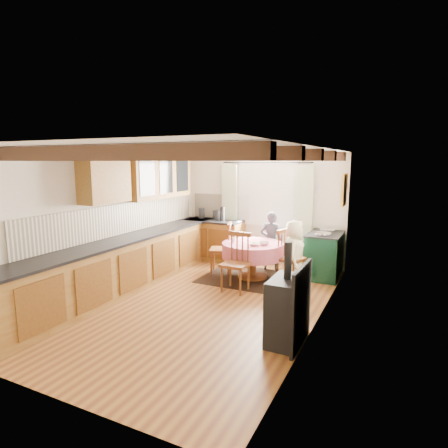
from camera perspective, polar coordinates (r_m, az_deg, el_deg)
The scene contains 41 objects.
floor at distance 6.11m, azimuth -3.34°, elevation -11.84°, with size 3.60×5.50×0.00m, color #A2692B.
ceiling at distance 5.69m, azimuth -3.57°, elevation 11.28°, with size 3.60×5.50×0.00m, color white.
wall_back at distance 8.26m, azimuth 5.90°, elevation 2.37°, with size 3.60×0.00×2.40m, color silver.
wall_front at distance 3.70m, azimuth -24.89°, elevation -7.50°, with size 3.60×0.00×2.40m, color silver.
wall_left at distance 6.83m, azimuth -16.75°, elevation 0.50°, with size 0.00×5.50×2.40m, color silver.
wall_right at distance 5.16m, azimuth 14.29°, elevation -2.23°, with size 0.00×5.50×2.40m, color silver.
beam_a at distance 4.06m, azimuth -17.73°, elevation 10.27°, with size 3.60×0.16×0.16m, color #3B2214.
beam_b at distance 4.84m, azimuth -9.46°, elevation 10.40°, with size 3.60×0.16×0.16m, color #3B2214.
beam_c at distance 5.69m, azimuth -3.56°, elevation 10.37°, with size 3.60×0.16×0.16m, color #3B2214.
beam_d at distance 6.58m, azimuth 0.77°, elevation 10.28°, with size 3.60×0.16×0.16m, color #3B2214.
beam_e at distance 7.50m, azimuth 4.06°, elevation 10.17°, with size 3.60×0.16×0.16m, color #3B2214.
splash_left at distance 7.04m, azimuth -14.99°, elevation 0.84°, with size 0.02×4.50×0.55m, color beige.
splash_back at distance 8.63m, azimuth -0.41°, elevation 2.73°, with size 1.40×0.02×0.55m, color beige.
base_cabinet_left at distance 6.79m, azimuth -14.56°, elevation -6.01°, with size 0.60×5.30×0.88m, color olive.
base_cabinet_back at distance 8.53m, azimuth -1.53°, elevation -2.53°, with size 1.30×0.60×0.88m, color olive.
worktop_left at distance 6.67m, azimuth -14.60°, elevation -2.23°, with size 0.64×5.30×0.04m, color black.
worktop_back at distance 8.43m, azimuth -1.61°, elevation 0.50°, with size 1.30×0.64×0.04m, color black.
wall_cabinet_glass at distance 7.58m, azimuth -9.91°, elevation 7.33°, with size 0.34×1.80×0.90m, color olive.
wall_cabinet_solid at distance 6.43m, azimuth -17.74°, elevation 6.19°, with size 0.34×0.90×0.70m, color olive.
window_frame at distance 8.17m, azimuth 6.57°, elevation 5.10°, with size 1.34×0.03×1.54m, color white.
window_pane at distance 8.18m, azimuth 6.58°, elevation 5.10°, with size 1.20×0.01×1.40m, color white.
curtain_left at distance 8.47m, azimuth 0.87°, elevation 1.91°, with size 0.35×0.10×2.10m, color beige.
curtain_right at distance 7.91m, azimuth 12.12°, elevation 1.15°, with size 0.35×0.10×2.10m, color beige.
curtain_rod at distance 8.07m, azimuth 6.45°, elevation 9.31°, with size 0.03×0.03×2.00m, color black.
wall_picture at distance 7.35m, azimuth 17.87°, elevation 4.99°, with size 0.04×0.50×0.60m, color gold.
wall_plate at distance 7.89m, azimuth 13.10°, elevation 5.48°, with size 0.30×0.30×0.02m, color silver.
rug at distance 7.28m, azimuth 4.33°, elevation -8.24°, with size 1.85×1.44×0.01m, color black.
dining_table at distance 7.18m, azimuth 4.36°, elevation -5.62°, with size 1.16×1.16×0.70m, color #C66D79, non-canonical shape.
chair_near at distance 6.45m, azimuth 1.72°, elevation -5.88°, with size 0.44×0.46×1.02m, color brown, non-canonical shape.
chair_left at distance 7.50m, azimuth -0.51°, elevation -3.65°, with size 0.44×0.46×1.02m, color brown, non-canonical shape.
chair_right at distance 6.95m, azimuth 10.17°, elevation -4.96°, with size 0.43×0.45×1.01m, color brown, non-canonical shape.
aga_range at distance 7.52m, azimuth 15.03°, elevation -4.51°, with size 0.62×0.96×0.88m, color black, non-canonical shape.
cast_iron_stove at distance 4.70m, azimuth 9.57°, elevation -10.34°, with size 0.38×0.64×1.28m, color black, non-canonical shape.
child_far at distance 7.74m, azimuth 7.15°, elevation -2.58°, with size 0.44×0.29×1.22m, color #33353F.
child_right at distance 6.88m, azimuth 10.62°, elevation -4.33°, with size 0.58×0.38×1.19m, color white.
bowl_a at distance 6.87m, azimuth 4.65°, elevation -3.12°, with size 0.19×0.19×0.05m, color silver.
bowl_b at distance 6.95m, azimuth 6.15°, elevation -2.94°, with size 0.19×0.19×0.06m, color silver.
cup at distance 7.11m, azimuth 1.34°, elevation -2.45°, with size 0.10×0.10×0.09m, color silver.
canister_tall at distance 8.65m, azimuth -3.46°, elevation 1.66°, with size 0.14×0.14×0.24m, color #262628.
canister_wide at distance 8.49m, azimuth -1.12°, elevation 1.43°, with size 0.19×0.19×0.21m, color #262628.
canister_slim at distance 8.28m, azimuth -0.22°, elevation 1.57°, with size 0.11×0.11×0.31m, color #262628.
Camera 1 is at (2.78, -4.96, 2.23)m, focal length 30.00 mm.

